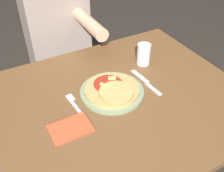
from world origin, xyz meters
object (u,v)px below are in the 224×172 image
knife (146,82)px  drinking_glass (144,54)px  dining_table (119,117)px  fork (75,105)px  plate (112,92)px  pizza (113,90)px  person_diner (59,38)px

knife → drinking_glass: bearing=61.8°
dining_table → fork: 0.23m
dining_table → plate: plate is taller
plate → pizza: pizza is taller
pizza → plate: bearing=87.2°
pizza → knife: size_ratio=1.09×
dining_table → pizza: bearing=110.3°
drinking_glass → person_diner: person_diner is taller
dining_table → knife: bearing=10.8°
dining_table → knife: knife is taller
plate → knife: size_ratio=1.28×
pizza → dining_table: bearing=-69.7°
pizza → drinking_glass: bearing=28.3°
dining_table → fork: fork is taller
fork → pizza: bearing=-3.3°
plate → person_diner: 0.66m
knife → person_diner: (-0.19, 0.67, -0.04)m
knife → person_diner: bearing=106.1°
plate → fork: (-0.18, 0.00, -0.00)m
pizza → fork: pizza is taller
dining_table → knife: 0.20m
plate → fork: 0.18m
dining_table → person_diner: 0.71m
drinking_glass → person_diner: size_ratio=0.09×
knife → plate: bearing=175.8°
dining_table → drinking_glass: size_ratio=9.98×
person_diner → fork: bearing=-103.5°
plate → drinking_glass: (0.25, 0.13, 0.05)m
dining_table → pizza: (-0.01, 0.04, 0.14)m
fork → drinking_glass: drinking_glass is taller
plate → dining_table: bearing=-72.4°
knife → pizza: bearing=177.6°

